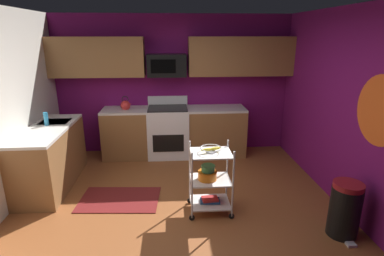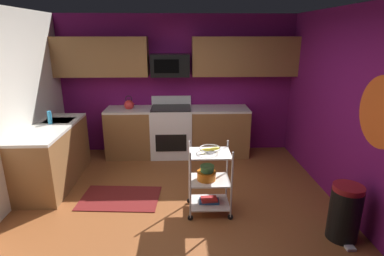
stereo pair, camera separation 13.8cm
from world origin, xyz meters
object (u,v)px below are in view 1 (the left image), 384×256
object	(u,v)px
mixing_bowl_small	(208,168)
trash_can	(345,209)
rolling_cart	(210,180)
mixing_bowl_large	(207,175)
microwave	(167,65)
kettle	(126,105)
dish_soap_bottle	(46,119)
book_stack	(210,200)
oven_range	(168,131)
fruit_bowl	(211,149)

from	to	relation	value
mixing_bowl_small	trash_can	xyz separation A→B (m)	(1.50, -0.60, -0.29)
rolling_cart	mixing_bowl_large	xyz separation A→B (m)	(-0.04, -0.00, 0.07)
microwave	kettle	world-z (taller)	microwave
dish_soap_bottle	rolling_cart	bearing A→B (deg)	-23.89
mixing_bowl_large	book_stack	xyz separation A→B (m)	(0.04, 0.00, -0.36)
oven_range	mixing_bowl_small	world-z (taller)	oven_range
microwave	mixing_bowl_small	bearing A→B (deg)	-76.33
microwave	fruit_bowl	bearing A→B (deg)	-75.49
dish_soap_bottle	book_stack	bearing A→B (deg)	-23.89
microwave	rolling_cart	distance (m)	2.52
fruit_bowl	oven_range	bearing A→B (deg)	105.22
oven_range	mixing_bowl_large	world-z (taller)	oven_range
mixing_bowl_small	dish_soap_bottle	size ratio (longest dim) A/B	0.91
trash_can	microwave	bearing A→B (deg)	126.59
fruit_bowl	dish_soap_bottle	world-z (taller)	dish_soap_bottle
rolling_cart	book_stack	size ratio (longest dim) A/B	3.45
oven_range	dish_soap_bottle	xyz separation A→B (m)	(-1.82, -0.96, 0.54)
oven_range	kettle	world-z (taller)	kettle
book_stack	kettle	distance (m)	2.55
mixing_bowl_large	mixing_bowl_small	distance (m)	0.10
book_stack	oven_range	bearing A→B (deg)	105.22
kettle	book_stack	bearing A→B (deg)	-56.74
microwave	kettle	distance (m)	1.05
oven_range	trash_can	xyz separation A→B (m)	(2.02, -2.62, -0.15)
kettle	trash_can	bearing A→B (deg)	-43.13
rolling_cart	mixing_bowl_large	bearing A→B (deg)	-180.00
oven_range	fruit_bowl	distance (m)	2.12
book_stack	dish_soap_bottle	distance (m)	2.73
oven_range	trash_can	world-z (taller)	oven_range
kettle	dish_soap_bottle	xyz separation A→B (m)	(-1.05, -0.96, 0.02)
mixing_bowl_large	oven_range	bearing A→B (deg)	104.15
fruit_bowl	trash_can	distance (m)	1.68
microwave	rolling_cart	world-z (taller)	microwave
oven_range	dish_soap_bottle	world-z (taller)	dish_soap_bottle
kettle	mixing_bowl_large	bearing A→B (deg)	-57.55
mixing_bowl_large	dish_soap_bottle	world-z (taller)	dish_soap_bottle
fruit_bowl	kettle	bearing A→B (deg)	123.26
dish_soap_bottle	kettle	bearing A→B (deg)	42.27
fruit_bowl	mixing_bowl_small	xyz separation A→B (m)	(-0.03, -0.00, -0.26)
kettle	rolling_cart	bearing A→B (deg)	-56.74
oven_range	rolling_cart	world-z (taller)	oven_range
book_stack	kettle	xyz separation A→B (m)	(-1.32, 2.01, 0.84)
oven_range	kettle	size ratio (longest dim) A/B	4.17
microwave	rolling_cart	size ratio (longest dim) A/B	0.77
book_stack	trash_can	world-z (taller)	trash_can
fruit_bowl	book_stack	size ratio (longest dim) A/B	1.03
microwave	mixing_bowl_large	world-z (taller)	microwave
mixing_bowl_large	trash_can	bearing A→B (deg)	-21.79
oven_range	mixing_bowl_small	xyz separation A→B (m)	(0.52, -2.02, 0.14)
mixing_bowl_large	microwave	bearing A→B (deg)	103.48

